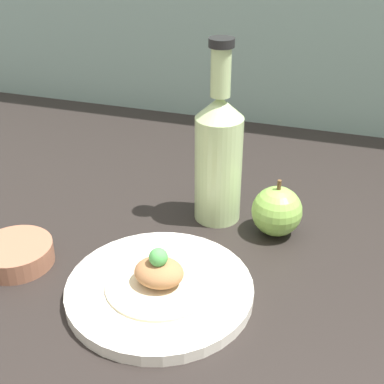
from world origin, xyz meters
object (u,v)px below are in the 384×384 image
at_px(plate, 161,289).
at_px(dipping_bowl, 16,254).
at_px(cider_bottle, 219,154).
at_px(apple, 277,211).
at_px(plated_food, 160,276).

relative_size(plate, dipping_bowl, 2.35).
relative_size(cider_bottle, apple, 3.13).
height_order(cider_bottle, apple, cider_bottle).
height_order(plated_food, cider_bottle, cider_bottle).
xyz_separation_m(plate, apple, (0.11, 0.19, 0.03)).
height_order(cider_bottle, dipping_bowl, cider_bottle).
relative_size(plated_food, apple, 1.54).
height_order(plate, apple, apple).
bearing_deg(plated_food, plate, -90.00).
relative_size(plated_food, cider_bottle, 0.49).
bearing_deg(apple, plate, -121.16).
bearing_deg(plated_food, dipping_bowl, 179.26).
bearing_deg(dipping_bowl, plate, -0.74).
bearing_deg(cider_bottle, dipping_bowl, -138.90).
xyz_separation_m(plate, plated_food, (0.00, 0.00, 0.02)).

